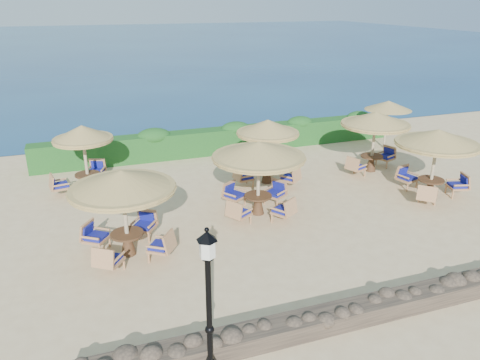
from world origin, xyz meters
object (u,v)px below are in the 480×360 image
extra_parasol (388,106)px  cafe_set_0 (123,196)px  cafe_set_4 (268,140)px  cafe_set_5 (375,126)px  cafe_set_1 (259,162)px  cafe_set_2 (436,147)px  cafe_set_3 (84,148)px  lamp_post (209,314)px

extra_parasol → cafe_set_0: bearing=-154.4°
extra_parasol → cafe_set_4: cafe_set_4 is taller
extra_parasol → cafe_set_5: size_ratio=0.82×
cafe_set_5 → cafe_set_4: bearing=177.1°
cafe_set_0 → cafe_set_1: same height
cafe_set_2 → cafe_set_4: bearing=147.2°
cafe_set_2 → cafe_set_3: bearing=158.1°
cafe_set_2 → cafe_set_3: 13.25m
cafe_set_0 → cafe_set_1: size_ratio=0.95×
cafe_set_1 → cafe_set_3: (-5.52, 4.19, -0.16)m
cafe_set_0 → cafe_set_5: same height
lamp_post → extra_parasol: (12.60, 12.00, 0.62)m
extra_parasol → cafe_set_2: (-2.14, -5.90, -0.20)m
lamp_post → cafe_set_0: size_ratio=1.08×
cafe_set_0 → cafe_set_2: (11.42, 0.60, 0.08)m
extra_parasol → cafe_set_4: (-7.46, -2.48, -0.33)m
extra_parasol → cafe_set_0: size_ratio=0.79×
cafe_set_2 → cafe_set_0: bearing=-177.0°
cafe_set_1 → cafe_set_5: size_ratio=1.10×
cafe_set_5 → cafe_set_3: bearing=171.5°
extra_parasol → cafe_set_5: 3.78m
extra_parasol → cafe_set_5: cafe_set_5 is taller
cafe_set_1 → extra_parasol: bearing=30.1°
cafe_set_3 → cafe_set_0: bearing=-81.0°
lamp_post → cafe_set_5: 13.64m
cafe_set_0 → cafe_set_4: size_ratio=1.11×
lamp_post → cafe_set_0: lamp_post is taller
lamp_post → cafe_set_3: size_ratio=1.21×
lamp_post → cafe_set_4: lamp_post is taller
lamp_post → cafe_set_5: size_ratio=1.13×
cafe_set_0 → cafe_set_3: same height
cafe_set_5 → cafe_set_2: bearing=-81.4°
cafe_set_0 → cafe_set_1: bearing=16.1°
cafe_set_0 → cafe_set_5: 11.57m
cafe_set_3 → cafe_set_5: bearing=-8.5°
extra_parasol → cafe_set_3: size_ratio=0.88×
cafe_set_4 → cafe_set_5: (4.84, -0.25, 0.19)m
cafe_set_2 → cafe_set_4: same height
cafe_set_1 → cafe_set_3: 6.94m
extra_parasol → cafe_set_5: bearing=-133.9°
cafe_set_0 → cafe_set_1: (4.65, 1.34, 0.04)m
extra_parasol → cafe_set_2: 6.28m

